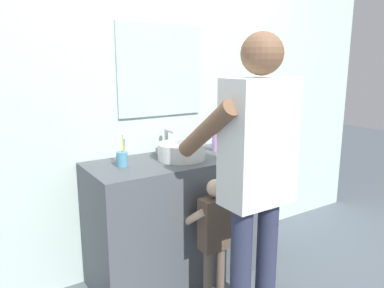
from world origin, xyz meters
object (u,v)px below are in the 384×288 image
Objects in this scene: adult_parent at (256,161)px; toothbrush_cup at (122,158)px; soap_bottle at (216,142)px; child_toddler at (214,231)px.

toothbrush_cup is at bearing 122.90° from adult_parent.
soap_bottle is 0.10× the size of adult_parent.
adult_parent is (-0.28, -0.73, 0.06)m from soap_bottle.
child_toddler is (-0.33, -0.44, -0.45)m from soap_bottle.
soap_bottle is 0.71m from child_toddler.
toothbrush_cup is 0.75m from soap_bottle.
soap_bottle is 0.20× the size of child_toddler.
soap_bottle is at bearing 52.77° from child_toddler.
adult_parent is at bearing -110.85° from soap_bottle.
child_toddler is 0.50× the size of adult_parent.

